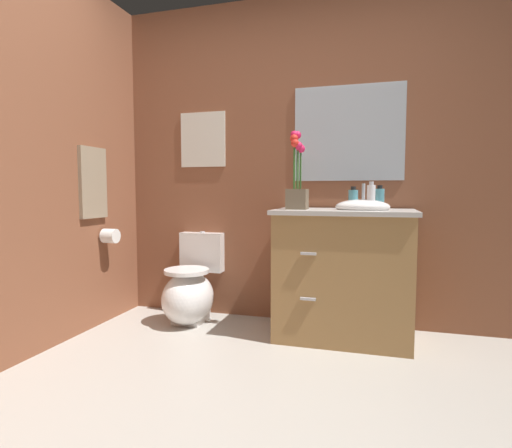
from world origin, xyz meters
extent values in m
plane|color=#B2ADA3|center=(0.00, 0.00, 0.00)|extent=(9.10, 9.10, 0.00)
cube|color=brown|center=(0.20, 1.73, 1.25)|extent=(4.25, 0.05, 2.50)
cube|color=brown|center=(-1.39, 0.51, 1.25)|extent=(0.05, 4.78, 2.50)
ellipsoid|color=white|center=(-0.72, 1.39, 0.20)|extent=(0.38, 0.48, 0.40)
cube|color=white|center=(-0.72, 1.44, 0.09)|extent=(0.22, 0.26, 0.18)
cube|color=white|center=(-0.72, 1.67, 0.52)|extent=(0.36, 0.13, 0.32)
cylinder|color=white|center=(-0.72, 1.37, 0.42)|extent=(0.34, 0.34, 0.03)
cylinder|color=#B7B7BC|center=(-0.72, 1.67, 0.68)|extent=(0.04, 0.04, 0.02)
cube|color=#9E7242|center=(0.44, 1.41, 0.43)|extent=(0.90, 0.52, 0.87)
cube|color=#BCB7B2|center=(0.44, 1.41, 0.88)|extent=(0.94, 0.56, 0.03)
ellipsoid|color=white|center=(0.56, 1.41, 0.92)|extent=(0.36, 0.26, 0.10)
cylinder|color=#B7B7BC|center=(0.56, 1.57, 0.99)|extent=(0.02, 0.02, 0.18)
cube|color=#B7B7BC|center=(0.24, 1.13, 0.62)|extent=(0.10, 0.02, 0.02)
cube|color=#B7B7BC|center=(0.24, 1.13, 0.33)|extent=(0.10, 0.02, 0.02)
cube|color=brown|center=(0.13, 1.37, 0.97)|extent=(0.14, 0.14, 0.14)
cylinder|color=#386B2D|center=(0.15, 1.37, 1.17)|extent=(0.01, 0.01, 0.28)
sphere|color=#E01E51|center=(0.15, 1.37, 1.31)|extent=(0.06, 0.06, 0.06)
cylinder|color=#386B2D|center=(0.14, 1.38, 1.18)|extent=(0.01, 0.01, 0.28)
sphere|color=red|center=(0.14, 1.38, 1.32)|extent=(0.06, 0.06, 0.06)
cylinder|color=#386B2D|center=(0.12, 1.40, 1.22)|extent=(0.01, 0.01, 0.37)
sphere|color=#E01E51|center=(0.12, 1.40, 1.41)|extent=(0.06, 0.06, 0.06)
cylinder|color=#386B2D|center=(0.10, 1.39, 1.22)|extent=(0.01, 0.01, 0.38)
sphere|color=#E01E51|center=(0.10, 1.39, 1.41)|extent=(0.06, 0.06, 0.06)
cylinder|color=#386B2D|center=(0.10, 1.35, 1.21)|extent=(0.01, 0.01, 0.34)
sphere|color=red|center=(0.10, 1.35, 1.38)|extent=(0.06, 0.06, 0.06)
cylinder|color=#386B2D|center=(0.11, 1.34, 1.19)|extent=(0.01, 0.01, 0.31)
sphere|color=red|center=(0.11, 1.34, 1.35)|extent=(0.06, 0.06, 0.06)
cylinder|color=#386B2D|center=(0.13, 1.35, 1.18)|extent=(0.01, 0.01, 0.29)
sphere|color=#E01E51|center=(0.13, 1.35, 1.33)|extent=(0.06, 0.06, 0.06)
cylinder|color=white|center=(0.62, 1.38, 0.98)|extent=(0.05, 0.05, 0.17)
cylinder|color=#B7B7BC|center=(0.62, 1.38, 1.07)|extent=(0.03, 0.03, 0.02)
cylinder|color=teal|center=(0.50, 1.46, 0.96)|extent=(0.07, 0.07, 0.13)
cylinder|color=black|center=(0.50, 1.46, 1.04)|extent=(0.04, 0.04, 0.02)
cylinder|color=teal|center=(0.67, 1.47, 0.97)|extent=(0.06, 0.06, 0.14)
cylinder|color=black|center=(0.67, 1.47, 1.05)|extent=(0.03, 0.03, 0.02)
cube|color=silver|center=(-0.72, 1.70, 1.44)|extent=(0.39, 0.01, 0.44)
cube|color=#B2BCC6|center=(0.44, 1.70, 1.45)|extent=(0.80, 0.01, 0.70)
cube|color=gray|center=(-1.35, 1.13, 1.08)|extent=(0.03, 0.28, 0.52)
cylinder|color=white|center=(-1.30, 1.24, 0.68)|extent=(0.11, 0.11, 0.11)
camera|label=1|loc=(0.65, -1.45, 1.02)|focal=28.86mm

